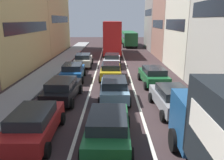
{
  "coord_description": "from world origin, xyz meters",
  "views": [
    {
      "loc": [
        -0.01,
        -1.66,
        5.29
      ],
      "look_at": [
        0.0,
        12.0,
        1.6
      ],
      "focal_mm": 35.78,
      "sensor_mm": 36.0,
      "label": 1
    }
  ],
  "objects_px": {
    "hatchback_centre_lane_third": "(114,88)",
    "sedan_left_lane_third": "(62,89)",
    "coupe_centre_lane_fourth": "(111,70)",
    "sedan_left_lane_fourth": "(73,71)",
    "wagon_left_lane_second": "(34,123)",
    "bus_far_queue_secondary": "(129,37)",
    "sedan_right_lane_behind_truck": "(172,98)",
    "sedan_centre_lane_fifth": "(112,60)",
    "wagon_right_lane_far": "(153,75)",
    "bus_mid_queue_primary": "(112,36)",
    "sedan_left_lane_fifth": "(83,60)",
    "sedan_centre_lane_second": "(108,127)"
  },
  "relations": [
    {
      "from": "wagon_left_lane_second",
      "to": "hatchback_centre_lane_third",
      "type": "bearing_deg",
      "value": -34.77
    },
    {
      "from": "sedan_centre_lane_second",
      "to": "bus_mid_queue_primary",
      "type": "distance_m",
      "value": 26.59
    },
    {
      "from": "hatchback_centre_lane_third",
      "to": "sedan_left_lane_third",
      "type": "distance_m",
      "value": 3.48
    },
    {
      "from": "hatchback_centre_lane_third",
      "to": "bus_far_queue_secondary",
      "type": "relative_size",
      "value": 0.41
    },
    {
      "from": "wagon_left_lane_second",
      "to": "sedan_right_lane_behind_truck",
      "type": "xyz_separation_m",
      "value": [
        7.08,
        3.32,
        0.0
      ]
    },
    {
      "from": "coupe_centre_lane_fourth",
      "to": "sedan_left_lane_fifth",
      "type": "relative_size",
      "value": 0.99
    },
    {
      "from": "sedan_centre_lane_second",
      "to": "sedan_centre_lane_fifth",
      "type": "distance_m",
      "value": 16.94
    },
    {
      "from": "bus_far_queue_secondary",
      "to": "hatchback_centre_lane_third",
      "type": "bearing_deg",
      "value": 173.58
    },
    {
      "from": "sedan_left_lane_fourth",
      "to": "sedan_right_lane_behind_truck",
      "type": "relative_size",
      "value": 1.0
    },
    {
      "from": "sedan_left_lane_fourth",
      "to": "sedan_right_lane_behind_truck",
      "type": "bearing_deg",
      "value": -138.09
    },
    {
      "from": "sedan_left_lane_third",
      "to": "wagon_right_lane_far",
      "type": "xyz_separation_m",
      "value": [
        6.8,
        3.86,
        0.0
      ]
    },
    {
      "from": "wagon_right_lane_far",
      "to": "bus_mid_queue_primary",
      "type": "height_order",
      "value": "bus_mid_queue_primary"
    },
    {
      "from": "wagon_left_lane_second",
      "to": "hatchback_centre_lane_third",
      "type": "xyz_separation_m",
      "value": [
        3.65,
        5.32,
        0.0
      ]
    },
    {
      "from": "sedan_centre_lane_second",
      "to": "bus_far_queue_secondary",
      "type": "bearing_deg",
      "value": -4.04
    },
    {
      "from": "wagon_left_lane_second",
      "to": "sedan_left_lane_fifth",
      "type": "relative_size",
      "value": 0.99
    },
    {
      "from": "sedan_left_lane_fifth",
      "to": "bus_mid_queue_primary",
      "type": "bearing_deg",
      "value": -20.43
    },
    {
      "from": "sedan_left_lane_third",
      "to": "bus_far_queue_secondary",
      "type": "xyz_separation_m",
      "value": [
        6.85,
        32.8,
        0.96
      ]
    },
    {
      "from": "coupe_centre_lane_fourth",
      "to": "sedan_left_lane_fourth",
      "type": "bearing_deg",
      "value": 96.13
    },
    {
      "from": "sedan_left_lane_third",
      "to": "hatchback_centre_lane_third",
      "type": "bearing_deg",
      "value": -83.46
    },
    {
      "from": "bus_far_queue_secondary",
      "to": "wagon_right_lane_far",
      "type": "bearing_deg",
      "value": 179.39
    },
    {
      "from": "sedan_left_lane_fourth",
      "to": "sedan_left_lane_fifth",
      "type": "xyz_separation_m",
      "value": [
        0.21,
        5.99,
        0.0
      ]
    },
    {
      "from": "sedan_left_lane_fifth",
      "to": "bus_mid_queue_primary",
      "type": "height_order",
      "value": "bus_mid_queue_primary"
    },
    {
      "from": "bus_mid_queue_primary",
      "to": "bus_far_queue_secondary",
      "type": "bearing_deg",
      "value": -17.84
    },
    {
      "from": "sedan_centre_lane_fifth",
      "to": "bus_mid_queue_primary",
      "type": "xyz_separation_m",
      "value": [
        -0.06,
        9.57,
        2.03
      ]
    },
    {
      "from": "sedan_left_lane_third",
      "to": "sedan_right_lane_behind_truck",
      "type": "height_order",
      "value": "same"
    },
    {
      "from": "hatchback_centre_lane_third",
      "to": "sedan_centre_lane_fifth",
      "type": "bearing_deg",
      "value": 0.22
    },
    {
      "from": "sedan_left_lane_fifth",
      "to": "sedan_right_lane_behind_truck",
      "type": "height_order",
      "value": "same"
    },
    {
      "from": "sedan_left_lane_third",
      "to": "coupe_centre_lane_fourth",
      "type": "relative_size",
      "value": 1.02
    },
    {
      "from": "sedan_centre_lane_fifth",
      "to": "wagon_right_lane_far",
      "type": "bearing_deg",
      "value": -153.25
    },
    {
      "from": "wagon_right_lane_far",
      "to": "hatchback_centre_lane_third",
      "type": "bearing_deg",
      "value": 134.4
    },
    {
      "from": "bus_far_queue_secondary",
      "to": "sedan_centre_lane_fifth",
      "type": "bearing_deg",
      "value": 170.14
    },
    {
      "from": "hatchback_centre_lane_third",
      "to": "bus_mid_queue_primary",
      "type": "height_order",
      "value": "bus_mid_queue_primary"
    },
    {
      "from": "sedan_left_lane_fourth",
      "to": "bus_far_queue_secondary",
      "type": "height_order",
      "value": "bus_far_queue_secondary"
    },
    {
      "from": "wagon_left_lane_second",
      "to": "sedan_left_lane_third",
      "type": "xyz_separation_m",
      "value": [
        0.18,
        5.08,
        0.0
      ]
    },
    {
      "from": "sedan_centre_lane_fifth",
      "to": "bus_far_queue_secondary",
      "type": "bearing_deg",
      "value": -7.02
    },
    {
      "from": "sedan_left_lane_third",
      "to": "wagon_right_lane_far",
      "type": "height_order",
      "value": "same"
    },
    {
      "from": "hatchback_centre_lane_third",
      "to": "bus_mid_queue_primary",
      "type": "bearing_deg",
      "value": 0.07
    },
    {
      "from": "wagon_left_lane_second",
      "to": "hatchback_centre_lane_third",
      "type": "distance_m",
      "value": 6.45
    },
    {
      "from": "coupe_centre_lane_fourth",
      "to": "bus_far_queue_secondary",
      "type": "bearing_deg",
      "value": -7.39
    },
    {
      "from": "bus_mid_queue_primary",
      "to": "sedan_right_lane_behind_truck",
      "type": "bearing_deg",
      "value": -171.93
    },
    {
      "from": "hatchback_centre_lane_third",
      "to": "sedan_left_lane_fourth",
      "type": "bearing_deg",
      "value": 34.9
    },
    {
      "from": "sedan_left_lane_fourth",
      "to": "hatchback_centre_lane_third",
      "type": "bearing_deg",
      "value": -147.38
    },
    {
      "from": "wagon_right_lane_far",
      "to": "bus_far_queue_secondary",
      "type": "distance_m",
      "value": 28.95
    },
    {
      "from": "coupe_centre_lane_fourth",
      "to": "wagon_right_lane_far",
      "type": "relative_size",
      "value": 0.98
    },
    {
      "from": "sedan_centre_lane_second",
      "to": "bus_far_queue_secondary",
      "type": "xyz_separation_m",
      "value": [
        3.7,
        38.25,
        0.96
      ]
    },
    {
      "from": "sedan_centre_lane_fifth",
      "to": "bus_far_queue_secondary",
      "type": "distance_m",
      "value": 21.62
    },
    {
      "from": "sedan_centre_lane_fifth",
      "to": "bus_mid_queue_primary",
      "type": "bearing_deg",
      "value": 2.69
    },
    {
      "from": "sedan_left_lane_third",
      "to": "bus_far_queue_secondary",
      "type": "height_order",
      "value": "bus_far_queue_secondary"
    },
    {
      "from": "sedan_left_lane_fourth",
      "to": "wagon_right_lane_far",
      "type": "height_order",
      "value": "same"
    },
    {
      "from": "sedan_right_lane_behind_truck",
      "to": "sedan_left_lane_third",
      "type": "bearing_deg",
      "value": 72.62
    }
  ]
}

